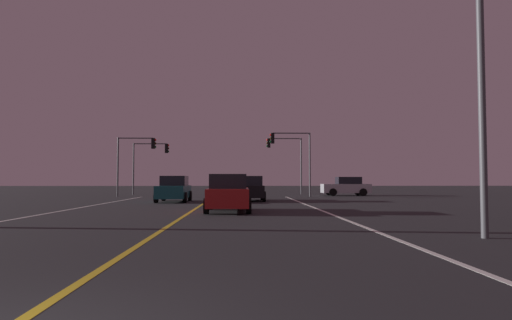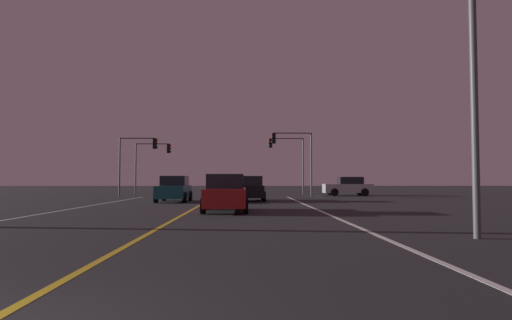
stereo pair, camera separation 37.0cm
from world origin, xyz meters
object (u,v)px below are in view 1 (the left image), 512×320
(car_lead_same_lane, at_px, (228,194))
(traffic_light_near_left, at_px, (137,152))
(car_crossing_side, at_px, (346,187))
(traffic_light_far_left, at_px, (151,156))
(car_ahead_far, at_px, (250,189))
(car_oncoming, at_px, (174,189))
(traffic_light_far_right, at_px, (285,152))
(street_lamp_right_near, at_px, (465,18))
(traffic_light_near_right, at_px, (291,149))

(car_lead_same_lane, bearing_deg, traffic_light_near_left, 24.93)
(car_crossing_side, distance_m, traffic_light_far_left, 18.87)
(car_crossing_side, xyz_separation_m, car_ahead_far, (-8.94, -9.56, 0.00))
(car_crossing_side, distance_m, car_oncoming, 17.56)
(car_ahead_far, height_order, traffic_light_far_left, traffic_light_far_left)
(car_lead_same_lane, bearing_deg, car_oncoming, 22.65)
(traffic_light_near_left, bearing_deg, car_crossing_side, 6.14)
(car_crossing_side, bearing_deg, car_lead_same_lane, 62.96)
(traffic_light_far_left, bearing_deg, car_crossing_side, -10.87)
(car_ahead_far, bearing_deg, traffic_light_far_left, 35.61)
(car_crossing_side, height_order, car_ahead_far, same)
(car_oncoming, bearing_deg, traffic_light_far_right, 148.46)
(car_crossing_side, relative_size, street_lamp_right_near, 0.48)
(car_lead_same_lane, bearing_deg, car_ahead_far, -6.58)
(car_ahead_far, bearing_deg, traffic_light_far_right, -15.67)
(car_lead_same_lane, distance_m, traffic_light_far_left, 24.92)
(car_oncoming, relative_size, car_ahead_far, 1.00)
(traffic_light_near_right, bearing_deg, street_lamp_right_near, 92.95)
(car_oncoming, distance_m, street_lamp_right_near, 21.59)
(traffic_light_near_right, xyz_separation_m, traffic_light_far_right, (0.02, 5.50, 0.03))
(traffic_light_near_right, xyz_separation_m, traffic_light_near_left, (-13.14, 0.00, -0.34))
(car_oncoming, xyz_separation_m, traffic_light_near_left, (-4.46, 8.66, 2.95))
(traffic_light_near_right, height_order, street_lamp_right_near, street_lamp_right_near)
(car_oncoming, xyz_separation_m, traffic_light_far_left, (-4.35, 14.16, 2.94))
(traffic_light_far_right, bearing_deg, car_lead_same_lane, 78.26)
(car_crossing_side, bearing_deg, traffic_light_near_right, 20.56)
(car_crossing_side, bearing_deg, car_ahead_far, 46.92)
(car_ahead_far, xyz_separation_m, traffic_light_near_left, (-9.48, 7.58, 2.95))
(street_lamp_right_near, bearing_deg, car_oncoming, -61.44)
(traffic_light_far_right, xyz_separation_m, street_lamp_right_near, (1.38, -32.66, 1.40))
(car_oncoming, height_order, car_ahead_far, same)
(car_ahead_far, bearing_deg, car_oncoming, 102.11)
(car_oncoming, xyz_separation_m, car_ahead_far, (5.02, 1.08, 0.00))
(car_oncoming, xyz_separation_m, traffic_light_near_right, (8.67, 8.66, 3.29))
(car_lead_same_lane, distance_m, traffic_light_near_right, 18.79)
(car_lead_same_lane, height_order, street_lamp_right_near, street_lamp_right_near)
(car_lead_same_lane, bearing_deg, traffic_light_far_right, -11.74)
(traffic_light_far_right, xyz_separation_m, traffic_light_far_left, (-13.04, 0.00, -0.38))
(traffic_light_near_left, bearing_deg, street_lamp_right_near, -61.85)
(car_lead_same_lane, xyz_separation_m, car_ahead_far, (1.19, 10.27, 0.00))
(car_lead_same_lane, xyz_separation_m, traffic_light_near_right, (4.84, 17.85, 3.29))
(car_ahead_far, relative_size, traffic_light_far_left, 0.86)
(traffic_light_near_right, distance_m, street_lamp_right_near, 27.24)
(traffic_light_far_left, bearing_deg, street_lamp_right_near, -66.18)
(traffic_light_near_right, bearing_deg, car_lead_same_lane, 74.84)
(traffic_light_near_right, bearing_deg, car_crossing_side, -159.44)
(car_oncoming, relative_size, traffic_light_near_left, 0.85)
(car_lead_same_lane, relative_size, traffic_light_near_right, 0.78)
(traffic_light_far_right, bearing_deg, car_crossing_side, 146.30)
(traffic_light_near_right, height_order, traffic_light_far_left, traffic_light_near_right)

